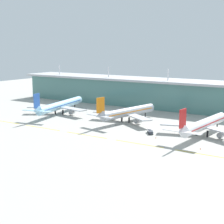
{
  "coord_description": "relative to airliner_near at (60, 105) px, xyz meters",
  "views": [
    {
      "loc": [
        117.87,
        -160.03,
        49.66
      ],
      "look_at": [
        -9.69,
        36.18,
        7.0
      ],
      "focal_mm": 58.05,
      "sensor_mm": 36.0,
      "label": 1
    }
  ],
  "objects": [
    {
      "name": "pushback_tug",
      "position": [
        85.14,
        -19.33,
        -5.36
      ],
      "size": [
        4.42,
        4.99,
        1.85
      ],
      "color": "#333842",
      "rests_on": "ground"
    },
    {
      "name": "taxiway_stripe_centre",
      "position": [
        55.58,
        -41.4,
        -6.44
      ],
      "size": [
        28.0,
        0.7,
        0.04
      ],
      "primitive_type": "cube",
      "color": "yellow",
      "rests_on": "ground"
    },
    {
      "name": "safety_cone_left_wingtip",
      "position": [
        119.71,
        -33.88,
        -6.11
      ],
      "size": [
        0.56,
        0.56,
        0.7
      ],
      "primitive_type": "cone",
      "color": "orange",
      "rests_on": "ground"
    },
    {
      "name": "safety_cone_right_wingtip",
      "position": [
        91.79,
        -26.19,
        -6.11
      ],
      "size": [
        0.56,
        0.56,
        0.7
      ],
      "primitive_type": "cone",
      "color": "orange",
      "rests_on": "ground"
    },
    {
      "name": "taxiway_stripe_west",
      "position": [
        -12.42,
        -41.4,
        -6.44
      ],
      "size": [
        28.0,
        0.7,
        0.04
      ],
      "primitive_type": "cube",
      "color": "yellow",
      "rests_on": "ground"
    },
    {
      "name": "airliner_far",
      "position": [
        111.52,
        -6.6,
        -0.01
      ],
      "size": [
        48.66,
        62.0,
        18.9
      ],
      "color": "white",
      "rests_on": "ground"
    },
    {
      "name": "airliner_near",
      "position": [
        0.0,
        0.0,
        0.0
      ],
      "size": [
        47.85,
        69.3,
        18.9
      ],
      "color": "#9ED1EA",
      "rests_on": "ground"
    },
    {
      "name": "taxiway_stripe_mid_west",
      "position": [
        21.58,
        -41.4,
        -6.44
      ],
      "size": [
        28.0,
        0.7,
        0.04
      ],
      "primitive_type": "cube",
      "color": "yellow",
      "rests_on": "ground"
    },
    {
      "name": "ground_plane",
      "position": [
        58.58,
        -40.47,
        -6.46
      ],
      "size": [
        600.0,
        600.0,
        0.0
      ],
      "primitive_type": "plane",
      "color": "#A8A59E"
    },
    {
      "name": "taxiway_stripe_east",
      "position": [
        123.58,
        -41.4,
        -6.44
      ],
      "size": [
        28.0,
        0.7,
        0.04
      ],
      "primitive_type": "cube",
      "color": "yellow",
      "rests_on": "ground"
    },
    {
      "name": "terminal_building",
      "position": [
        58.58,
        66.99,
        5.3
      ],
      "size": [
        288.0,
        34.0,
        32.09
      ],
      "color": "slate",
      "rests_on": "ground"
    },
    {
      "name": "baggage_cart",
      "position": [
        82.82,
        -16.64,
        -5.19
      ],
      "size": [
        3.6,
        3.97,
        2.48
      ],
      "color": "silver",
      "rests_on": "ground"
    },
    {
      "name": "airliner_middle",
      "position": [
        56.1,
        2.77,
        -0.01
      ],
      "size": [
        47.99,
        58.62,
        18.9
      ],
      "color": "#ADB2BC",
      "rests_on": "ground"
    },
    {
      "name": "taxiway_stripe_mid_east",
      "position": [
        89.58,
        -41.4,
        -6.44
      ],
      "size": [
        28.0,
        0.7,
        0.04
      ],
      "primitive_type": "cube",
      "color": "yellow",
      "rests_on": "ground"
    }
  ]
}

